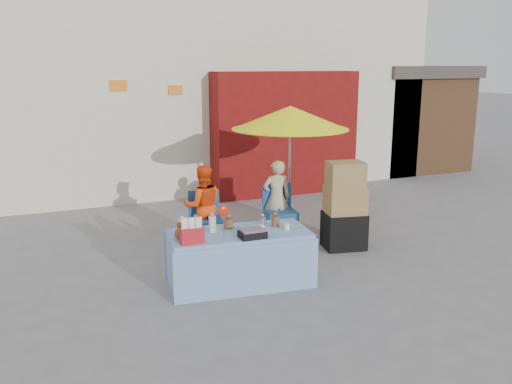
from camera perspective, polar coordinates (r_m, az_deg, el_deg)
name	(u,v)px	position (r m, az deg, el deg)	size (l,w,h in m)	color
ground	(273,274)	(7.35, 1.83, -8.62)	(80.00, 80.00, 0.00)	slate
backdrop	(167,49)	(14.12, -9.32, 14.59)	(14.00, 8.00, 7.80)	silver
market_table	(239,257)	(6.92, -1.81, -6.87)	(1.88, 1.03, 1.09)	#7C9FC7
chair_left	(206,231)	(8.34, -5.25, -4.10)	(0.55, 0.54, 0.85)	navy
chair_right	(280,222)	(8.78, 2.55, -3.16)	(0.55, 0.54, 0.85)	navy
vendor_orange	(203,205)	(8.36, -5.60, -1.42)	(0.61, 0.47, 1.25)	#FF470D
vendor_beige	(277,198)	(8.80, 2.19, -0.63)	(0.46, 0.30, 1.25)	#CCB690
umbrella	(290,118)	(8.85, 3.63, 7.76)	(1.90, 1.90, 2.09)	gray
box_stack	(345,209)	(8.28, 9.31, -1.75)	(0.69, 0.61, 1.34)	black
tarp_bundle	(216,271)	(7.07, -4.21, -8.32)	(0.62, 0.50, 0.28)	orange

